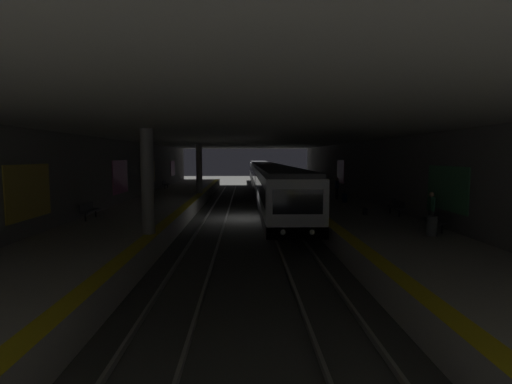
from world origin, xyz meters
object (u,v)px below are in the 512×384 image
pillar_near (148,182)px  bench_right_mid (165,184)px  suitcase_rolling (344,198)px  trash_bin (432,226)px  person_standing_far (337,187)px  bench_right_near (89,209)px  bench_left_mid (396,206)px  backpack_on_floor (365,211)px  metro_train (265,178)px  pillar_far (199,168)px  person_walking_mid (307,181)px  person_waiting_near (431,208)px  bench_left_near (436,219)px

pillar_near → bench_right_mid: bearing=9.9°
suitcase_rolling → trash_bin: size_ratio=1.14×
person_standing_far → bench_right_near: bearing=121.0°
bench_left_mid → backpack_on_floor: bench_left_mid is taller
bench_right_near → suitcase_rolling: (7.09, -15.71, -0.19)m
pillar_near → metro_train: 27.49m
bench_left_mid → bench_right_mid: bearing=41.9°
backpack_on_floor → pillar_far: bearing=39.3°
backpack_on_floor → person_walking_mid: bearing=1.9°
backpack_on_floor → suitcase_rolling: bearing=-3.5°
metro_train → bench_right_mid: metro_train is taller
bench_right_near → suitcase_rolling: 17.24m
bench_left_mid → bench_right_near: (-0.88, 17.07, 0.00)m
backpack_on_floor → bench_right_mid: bearing=39.2°
bench_right_near → backpack_on_floor: 15.38m
person_waiting_near → suitcase_rolling: person_waiting_near is taller
bench_right_mid → person_waiting_near: person_waiting_near is taller
metro_train → bench_right_mid: bearing=104.6°
person_waiting_near → person_standing_far: (12.55, 1.41, -0.02)m
pillar_far → bench_left_near: 22.59m
bench_left_near → person_waiting_near: size_ratio=0.99×
metro_train → trash_bin: (-27.49, -5.60, -0.55)m
pillar_far → bench_left_mid: size_ratio=2.68×
suitcase_rolling → pillar_near: bearing=133.9°
bench_right_near → trash_bin: size_ratio=2.00×
bench_left_near → suitcase_rolling: suitcase_rolling is taller
person_waiting_near → trash_bin: size_ratio=2.02×
person_walking_mid → pillar_far: bearing=108.3°
metro_train → person_standing_far: bearing=-159.4°
bench_left_mid → trash_bin: bench_left_mid is taller
metro_train → bench_left_near: 27.16m
pillar_far → trash_bin: bearing=-148.2°
pillar_far → backpack_on_floor: (-13.66, -11.16, -2.08)m
person_waiting_near → person_standing_far: size_ratio=1.02×
pillar_far → person_standing_far: pillar_far is taller
pillar_near → bench_left_near: (0.26, -12.88, -1.75)m
person_walking_mid → suitcase_rolling: (-11.16, -0.93, -0.53)m
backpack_on_floor → bench_left_mid: bearing=-96.4°
bench_right_mid → suitcase_rolling: suitcase_rolling is taller
metro_train → bench_left_near: (-26.40, -6.33, -0.45)m
bench_right_near → pillar_far: bearing=-15.9°
pillar_far → bench_left_near: pillar_far is taller
suitcase_rolling → person_walking_mid: bearing=4.8°
bench_left_near → person_walking_mid: (21.99, 2.29, 0.34)m
bench_right_near → person_walking_mid: bearing=-39.0°
pillar_near → person_walking_mid: pillar_near is taller
bench_left_mid → bench_right_near: size_ratio=1.00×
metro_train → bench_right_near: size_ratio=31.27×
metro_train → person_walking_mid: metro_train is taller
bench_left_mid → person_waiting_near: size_ratio=0.99×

